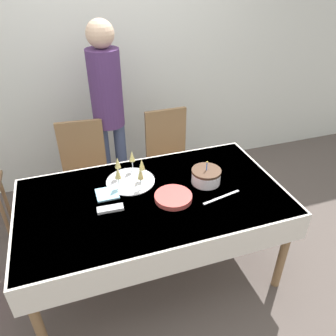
{
  "coord_description": "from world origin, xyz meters",
  "views": [
    {
      "loc": [
        -0.47,
        -1.73,
        2.13
      ],
      "look_at": [
        0.15,
        0.13,
        0.86
      ],
      "focal_mm": 35.0,
      "sensor_mm": 36.0,
      "label": 1
    }
  ],
  "objects_px": {
    "champagne_tray": "(130,173)",
    "person_standing": "(107,102)",
    "dining_chair_far_right": "(169,156)",
    "birthday_cake": "(206,176)",
    "dining_chair_far_left": "(85,170)",
    "plate_stack_main": "(173,197)"
  },
  "relations": [
    {
      "from": "plate_stack_main",
      "to": "birthday_cake",
      "type": "bearing_deg",
      "value": 21.54
    },
    {
      "from": "dining_chair_far_left",
      "to": "dining_chair_far_right",
      "type": "xyz_separation_m",
      "value": [
        0.8,
        0.0,
        0.0
      ]
    },
    {
      "from": "person_standing",
      "to": "champagne_tray",
      "type": "bearing_deg",
      "value": -89.76
    },
    {
      "from": "dining_chair_far_left",
      "to": "birthday_cake",
      "type": "relative_size",
      "value": 4.48
    },
    {
      "from": "dining_chair_far_left",
      "to": "plate_stack_main",
      "type": "height_order",
      "value": "dining_chair_far_left"
    },
    {
      "from": "dining_chair_far_left",
      "to": "plate_stack_main",
      "type": "relative_size",
      "value": 3.72
    },
    {
      "from": "dining_chair_far_right",
      "to": "plate_stack_main",
      "type": "relative_size",
      "value": 3.72
    },
    {
      "from": "plate_stack_main",
      "to": "dining_chair_far_right",
      "type": "bearing_deg",
      "value": 72.77
    },
    {
      "from": "champagne_tray",
      "to": "person_standing",
      "type": "distance_m",
      "value": 0.85
    },
    {
      "from": "champagne_tray",
      "to": "plate_stack_main",
      "type": "relative_size",
      "value": 1.39
    },
    {
      "from": "dining_chair_far_left",
      "to": "plate_stack_main",
      "type": "bearing_deg",
      "value": -60.34
    },
    {
      "from": "champagne_tray",
      "to": "person_standing",
      "type": "bearing_deg",
      "value": 90.24
    },
    {
      "from": "person_standing",
      "to": "birthday_cake",
      "type": "bearing_deg",
      "value": -62.48
    },
    {
      "from": "dining_chair_far_left",
      "to": "birthday_cake",
      "type": "height_order",
      "value": "dining_chair_far_left"
    },
    {
      "from": "dining_chair_far_left",
      "to": "plate_stack_main",
      "type": "xyz_separation_m",
      "value": [
        0.52,
        -0.91,
        0.24
      ]
    },
    {
      "from": "dining_chair_far_right",
      "to": "plate_stack_main",
      "type": "xyz_separation_m",
      "value": [
        -0.28,
        -0.91,
        0.24
      ]
    },
    {
      "from": "champagne_tray",
      "to": "person_standing",
      "type": "xyz_separation_m",
      "value": [
        -0.0,
        0.81,
        0.24
      ]
    },
    {
      "from": "birthday_cake",
      "to": "person_standing",
      "type": "height_order",
      "value": "person_standing"
    },
    {
      "from": "champagne_tray",
      "to": "dining_chair_far_right",
      "type": "bearing_deg",
      "value": 50.27
    },
    {
      "from": "dining_chair_far_right",
      "to": "birthday_cake",
      "type": "distance_m",
      "value": 0.84
    },
    {
      "from": "dining_chair_far_left",
      "to": "birthday_cake",
      "type": "xyz_separation_m",
      "value": [
        0.81,
        -0.79,
        0.28
      ]
    },
    {
      "from": "plate_stack_main",
      "to": "person_standing",
      "type": "bearing_deg",
      "value": 101.63
    }
  ]
}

